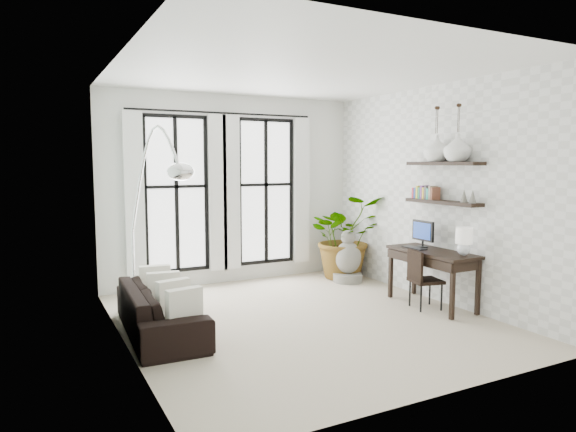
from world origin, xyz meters
TOP-DOWN VIEW (x-y plane):
  - floor at (0.00, 0.00)m, footprint 5.00×5.00m
  - ceiling at (0.00, 0.00)m, footprint 5.00×5.00m
  - wall_left at (-2.25, 0.00)m, footprint 0.00×5.00m
  - wall_right at (2.25, 0.00)m, footprint 0.00×5.00m
  - wall_back at (0.00, 2.50)m, footprint 4.50×0.00m
  - windows at (-0.20, 2.43)m, footprint 3.26×0.13m
  - wall_shelves at (2.11, -0.25)m, footprint 0.25×1.30m
  - sofa at (-1.80, 0.32)m, footprint 0.87×2.04m
  - throw_pillows at (-1.70, 0.32)m, footprint 0.40×1.52m
  - plant at (1.88, 1.83)m, footprint 1.59×1.46m
  - desk at (1.94, -0.33)m, footprint 0.58×1.37m
  - desk_chair at (1.72, -0.31)m, footprint 0.48×0.48m
  - arc_lamp at (-1.70, 0.89)m, footprint 0.76×1.41m
  - buddha at (1.73, 1.53)m, footprint 0.50×0.50m
  - vase_a at (2.11, -0.53)m, footprint 0.37×0.37m
  - vase_b at (2.11, -0.13)m, footprint 0.37×0.37m

SIDE VIEW (x-z plane):
  - floor at x=0.00m, z-range 0.00..0.00m
  - sofa at x=-1.80m, z-range 0.00..0.58m
  - buddha at x=1.73m, z-range -0.07..0.83m
  - desk_chair at x=1.72m, z-range 0.06..0.90m
  - throw_pillows at x=-1.70m, z-range 0.30..0.70m
  - plant at x=1.88m, z-range 0.00..1.50m
  - desk at x=1.94m, z-range 0.15..1.35m
  - windows at x=-0.20m, z-range 0.24..2.88m
  - wall_left at x=-2.25m, z-range -0.90..4.10m
  - wall_right at x=2.25m, z-range -0.90..4.10m
  - wall_back at x=0.00m, z-range -0.65..3.85m
  - wall_shelves at x=2.11m, z-range 1.43..2.03m
  - arc_lamp at x=-1.70m, z-range 0.68..3.21m
  - vase_a at x=2.11m, z-range 2.07..2.46m
  - vase_b at x=2.11m, z-range 2.07..2.46m
  - ceiling at x=0.00m, z-range 3.20..3.20m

